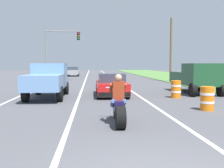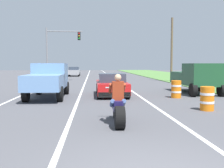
# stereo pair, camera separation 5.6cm
# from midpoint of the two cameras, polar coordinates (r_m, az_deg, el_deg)

# --- Properties ---
(lane_stripe_left_solid) EXTENTS (0.14, 120.00, 0.01)m
(lane_stripe_left_solid) POSITION_cam_midpoint_polar(r_m,az_deg,el_deg) (24.44, -14.75, -0.33)
(lane_stripe_left_solid) COLOR white
(lane_stripe_left_solid) RESTS_ON ground
(lane_stripe_right_solid) EXTENTS (0.14, 120.00, 0.01)m
(lane_stripe_right_solid) POSITION_cam_midpoint_polar(r_m,az_deg,el_deg) (24.22, 2.25, -0.23)
(lane_stripe_right_solid) COLOR white
(lane_stripe_right_solid) RESTS_ON ground
(lane_stripe_centre_dashed) EXTENTS (0.14, 120.00, 0.01)m
(lane_stripe_centre_dashed) POSITION_cam_midpoint_polar(r_m,az_deg,el_deg) (24.07, -6.29, -0.28)
(lane_stripe_centre_dashed) COLOR white
(lane_stripe_centre_dashed) RESTS_ON ground
(motorcycle_with_rider) EXTENTS (0.70, 2.21, 1.62)m
(motorcycle_with_rider) POSITION_cam_midpoint_polar(r_m,az_deg,el_deg) (8.40, 1.21, -4.84)
(motorcycle_with_rider) COLOR black
(motorcycle_with_rider) RESTS_ON ground
(sports_car_red) EXTENTS (1.84, 4.30, 1.37)m
(sports_car_red) POSITION_cam_midpoint_polar(r_m,az_deg,el_deg) (16.11, -0.24, -0.30)
(sports_car_red) COLOR red
(sports_car_red) RESTS_ON ground
(pickup_truck_left_lane_light_blue) EXTENTS (2.02, 4.80, 1.98)m
(pickup_truck_left_lane_light_blue) POSITION_cam_midpoint_polar(r_m,az_deg,el_deg) (15.45, -13.91, 1.15)
(pickup_truck_left_lane_light_blue) COLOR #6B93C6
(pickup_truck_left_lane_light_blue) RESTS_ON ground
(pickup_truck_right_shoulder_dark_green) EXTENTS (2.02, 4.80, 1.98)m
(pickup_truck_right_shoulder_dark_green) POSITION_cam_midpoint_polar(r_m,az_deg,el_deg) (18.16, 17.67, 1.53)
(pickup_truck_right_shoulder_dark_green) COLOR #1E4C2D
(pickup_truck_right_shoulder_dark_green) RESTS_ON ground
(traffic_light_mast_near) EXTENTS (4.10, 0.34, 6.00)m
(traffic_light_mast_near) POSITION_cam_midpoint_polar(r_m,az_deg,el_deg) (30.37, -11.90, 8.08)
(traffic_light_mast_near) COLOR gray
(traffic_light_mast_near) RESTS_ON ground
(utility_pole_roadside) EXTENTS (0.24, 0.24, 7.04)m
(utility_pole_roadside) POSITION_cam_midpoint_polar(r_m,az_deg,el_deg) (30.08, 12.64, 7.26)
(utility_pole_roadside) COLOR brown
(utility_pole_roadside) RESTS_ON ground
(construction_barrel_nearest) EXTENTS (0.58, 0.58, 1.00)m
(construction_barrel_nearest) POSITION_cam_midpoint_polar(r_m,az_deg,el_deg) (11.64, 19.85, -2.97)
(construction_barrel_nearest) COLOR orange
(construction_barrel_nearest) RESTS_ON ground
(construction_barrel_mid) EXTENTS (0.58, 0.58, 1.00)m
(construction_barrel_mid) POSITION_cam_midpoint_polar(r_m,az_deg,el_deg) (15.47, 13.62, -1.08)
(construction_barrel_mid) COLOR orange
(construction_barrel_mid) RESTS_ON ground
(distant_car_far_ahead) EXTENTS (1.80, 4.00, 1.50)m
(distant_car_far_ahead) POSITION_cam_midpoint_polar(r_m,az_deg,el_deg) (42.73, -8.47, 2.74)
(distant_car_far_ahead) COLOR #99999E
(distant_car_far_ahead) RESTS_ON ground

